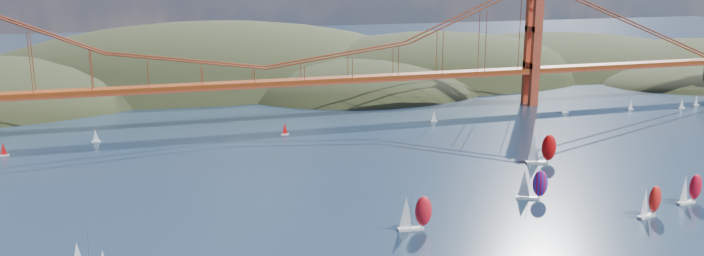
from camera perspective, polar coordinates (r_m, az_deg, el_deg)
name	(u,v)px	position (r m, az deg, el deg)	size (l,w,h in m)	color
headlands	(317,100)	(385.19, -2.96, 2.30)	(725.00, 225.00, 96.00)	black
bridge	(261,42)	(273.77, -7.60, 7.10)	(552.00, 12.00, 55.00)	maroon
racer_0	(414,212)	(165.17, 5.20, -6.99)	(8.41, 3.89, 9.50)	white
racer_1	(650,201)	(188.46, 23.52, -5.58)	(7.89, 4.62, 8.84)	white
racer_2	(690,188)	(203.17, 26.27, -4.52)	(7.87, 3.67, 8.89)	white
racer_3	(541,148)	(225.85, 15.43, -1.63)	(9.67, 5.37, 10.84)	silver
racer_rwb	(532,184)	(191.60, 14.71, -4.50)	(8.31, 5.96, 9.33)	white
distant_boat_2	(3,149)	(254.72, -26.99, -1.57)	(3.00, 2.00, 4.70)	silver
distant_boat_3	(96,136)	(261.34, -20.54, -0.60)	(3.00, 2.00, 4.70)	silver
distant_boat_4	(565,107)	(307.01, 17.31, 1.65)	(3.00, 2.00, 4.70)	silver
distant_boat_5	(631,104)	(323.31, 22.16, 1.84)	(3.00, 2.00, 4.70)	silver
distant_boat_6	(682,103)	(335.30, 25.74, 1.88)	(3.00, 2.00, 4.70)	silver
distant_boat_7	(696,100)	(345.05, 26.70, 2.07)	(3.00, 2.00, 4.70)	silver
distant_boat_8	(434,116)	(278.78, 6.83, 1.02)	(3.00, 2.00, 4.70)	silver
distant_boat_9	(285,129)	(256.34, -5.61, -0.05)	(3.00, 2.00, 4.70)	silver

